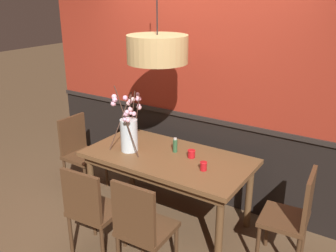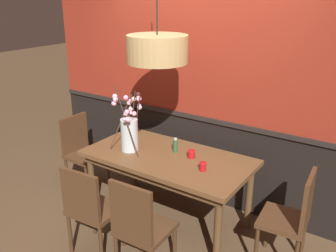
# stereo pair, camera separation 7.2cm
# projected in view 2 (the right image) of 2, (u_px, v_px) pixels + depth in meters

# --- Properties ---
(ground_plane) EXTENTS (24.00, 24.00, 0.00)m
(ground_plane) POSITION_uv_depth(u_px,v_px,m) (168.00, 219.00, 4.07)
(ground_plane) COLOR brown
(back_wall) EXTENTS (4.21, 0.14, 2.74)m
(back_wall) POSITION_uv_depth(u_px,v_px,m) (202.00, 86.00, 4.11)
(back_wall) COLOR black
(back_wall) RESTS_ON ground
(dining_table) EXTENTS (1.72, 0.89, 0.77)m
(dining_table) POSITION_uv_depth(u_px,v_px,m) (168.00, 163.00, 3.83)
(dining_table) COLOR brown
(dining_table) RESTS_ON ground
(chair_far_side_right) EXTENTS (0.42, 0.39, 0.95)m
(chair_far_side_right) POSITION_uv_depth(u_px,v_px,m) (228.00, 153.00, 4.43)
(chair_far_side_right) COLOR #4C301C
(chair_far_side_right) RESTS_ON ground
(chair_head_west_end) EXTENTS (0.43, 0.43, 0.92)m
(chair_head_west_end) POSITION_uv_depth(u_px,v_px,m) (82.00, 149.00, 4.59)
(chair_head_west_end) COLOR #4C301C
(chair_head_west_end) RESTS_ON ground
(chair_near_side_right) EXTENTS (0.44, 0.44, 0.96)m
(chair_near_side_right) POSITION_uv_depth(u_px,v_px,m) (140.00, 226.00, 3.07)
(chair_near_side_right) COLOR #4C301C
(chair_near_side_right) RESTS_ON ground
(chair_near_side_left) EXTENTS (0.46, 0.43, 0.91)m
(chair_near_side_left) POSITION_uv_depth(u_px,v_px,m) (90.00, 207.00, 3.37)
(chair_near_side_left) COLOR #4C301C
(chair_near_side_left) RESTS_ON ground
(chair_head_east_end) EXTENTS (0.43, 0.45, 0.95)m
(chair_head_east_end) POSITION_uv_depth(u_px,v_px,m) (292.00, 216.00, 3.20)
(chair_head_east_end) COLOR #4C301C
(chair_head_east_end) RESTS_ON ground
(vase_with_blossoms) EXTENTS (0.45, 0.36, 0.74)m
(vase_with_blossoms) POSITION_uv_depth(u_px,v_px,m) (129.00, 132.00, 3.87)
(vase_with_blossoms) COLOR silver
(vase_with_blossoms) RESTS_ON dining_table
(candle_holder_nearer_center) EXTENTS (0.07, 0.07, 0.09)m
(candle_holder_nearer_center) POSITION_uv_depth(u_px,v_px,m) (203.00, 166.00, 3.47)
(candle_holder_nearer_center) COLOR red
(candle_holder_nearer_center) RESTS_ON dining_table
(candle_holder_nearer_edge) EXTENTS (0.08, 0.08, 0.08)m
(candle_holder_nearer_edge) POSITION_uv_depth(u_px,v_px,m) (191.00, 154.00, 3.74)
(candle_holder_nearer_edge) COLOR red
(candle_holder_nearer_edge) RESTS_ON dining_table
(condiment_bottle) EXTENTS (0.05, 0.05, 0.16)m
(condiment_bottle) POSITION_uv_depth(u_px,v_px,m) (175.00, 145.00, 3.86)
(condiment_bottle) COLOR #2D5633
(condiment_bottle) RESTS_ON dining_table
(pendant_lamp) EXTENTS (0.57, 0.57, 1.02)m
(pendant_lamp) POSITION_uv_depth(u_px,v_px,m) (157.00, 49.00, 3.41)
(pendant_lamp) COLOR tan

